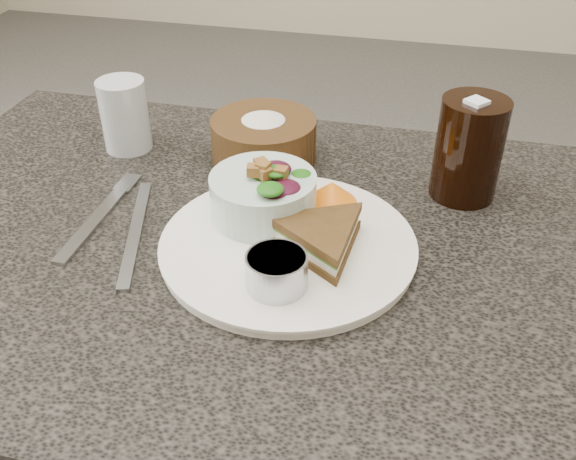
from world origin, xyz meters
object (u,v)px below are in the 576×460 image
(salad_bowl, at_px, (263,189))
(bread_basket, at_px, (264,133))
(dinner_plate, at_px, (288,246))
(water_glass, at_px, (125,115))
(sandwich, at_px, (321,238))
(dining_table, at_px, (252,428))
(cola_glass, at_px, (469,145))
(dressing_ramekin, at_px, (277,272))

(salad_bowl, height_order, bread_basket, salad_bowl)
(dinner_plate, relative_size, water_glass, 2.83)
(salad_bowl, xyz_separation_m, bread_basket, (-0.04, 0.16, -0.01))
(sandwich, relative_size, bread_basket, 0.91)
(salad_bowl, bearing_deg, dining_table, -118.19)
(sandwich, xyz_separation_m, salad_bowl, (-0.08, 0.06, 0.02))
(bread_basket, height_order, cola_glass, cola_glass)
(dinner_plate, height_order, sandwich, sandwich)
(salad_bowl, height_order, cola_glass, cola_glass)
(sandwich, distance_m, salad_bowl, 0.10)
(dinner_plate, distance_m, sandwich, 0.05)
(dressing_ramekin, relative_size, bread_basket, 0.44)
(salad_bowl, bearing_deg, sandwich, -33.93)
(salad_bowl, xyz_separation_m, dressing_ramekin, (0.05, -0.13, -0.02))
(cola_glass, bearing_deg, water_glass, 178.01)
(salad_bowl, height_order, dressing_ramekin, salad_bowl)
(salad_bowl, relative_size, cola_glass, 0.89)
(dressing_ramekin, bearing_deg, sandwich, 65.70)
(sandwich, bearing_deg, salad_bowl, -179.80)
(salad_bowl, bearing_deg, dinner_plate, -48.01)
(dining_table, height_order, salad_bowl, salad_bowl)
(dinner_plate, distance_m, cola_glass, 0.28)
(bread_basket, bearing_deg, dining_table, -82.69)
(sandwich, xyz_separation_m, water_glass, (-0.34, 0.21, 0.02))
(dining_table, bearing_deg, cola_glass, 32.62)
(cola_glass, distance_m, water_glass, 0.50)
(dinner_plate, bearing_deg, cola_glass, 42.12)
(dining_table, xyz_separation_m, water_glass, (-0.24, 0.19, 0.43))
(water_glass, bearing_deg, dressing_ramekin, -42.50)
(water_glass, bearing_deg, salad_bowl, -30.39)
(dinner_plate, relative_size, cola_glass, 2.04)
(bread_basket, bearing_deg, dressing_ramekin, -72.09)
(dressing_ramekin, xyz_separation_m, cola_glass, (0.19, 0.26, 0.04))
(sandwich, bearing_deg, cola_glass, 84.09)
(dining_table, height_order, dinner_plate, dinner_plate)
(dinner_plate, bearing_deg, salad_bowl, 131.99)
(salad_bowl, distance_m, water_glass, 0.30)
(cola_glass, relative_size, water_glass, 1.39)
(salad_bowl, bearing_deg, cola_glass, 28.59)
(dining_table, height_order, cola_glass, cola_glass)
(sandwich, height_order, cola_glass, cola_glass)
(dining_table, distance_m, salad_bowl, 0.43)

